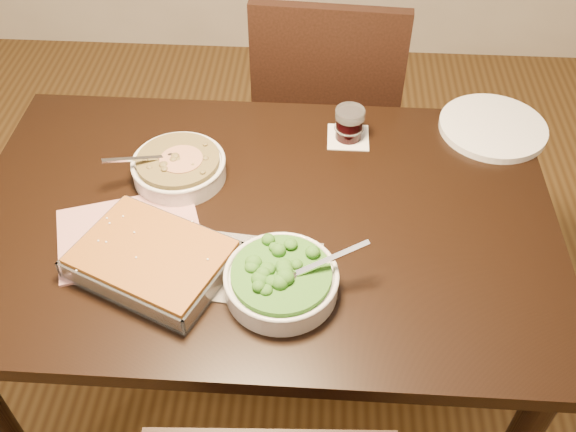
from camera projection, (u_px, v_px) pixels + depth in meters
The scene contains 11 objects.
ground at pixel (268, 378), 2.05m from camera, with size 4.00×4.00×0.00m, color #4B3015.
table at pixel (262, 241), 1.59m from camera, with size 1.40×0.90×0.75m.
magazine_a at pixel (129, 233), 1.47m from camera, with size 0.32×0.23×0.01m, color #A52F35.
magazine_b at pixel (256, 270), 1.40m from camera, with size 0.27×0.20×0.00m, color #23242B.
coaster at pixel (348, 137), 1.72m from camera, with size 0.11×0.11×0.00m, color white.
stew_bowl at pixel (179, 167), 1.59m from camera, with size 0.25×0.23×0.09m.
broccoli_bowl at pixel (281, 280), 1.34m from camera, with size 0.27×0.24×0.09m.
baking_dish at pixel (153, 259), 1.38m from camera, with size 0.39×0.35×0.06m.
wine_tumbler at pixel (349, 123), 1.69m from camera, with size 0.08×0.08×0.09m.
dinner_plate at pixel (493, 127), 1.74m from camera, with size 0.29×0.29×0.02m, color white.
chair_far at pixel (327, 109), 2.15m from camera, with size 0.49×0.49×0.98m.
Camera 1 is at (0.13, -1.06, 1.83)m, focal length 40.00 mm.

